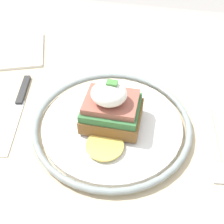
# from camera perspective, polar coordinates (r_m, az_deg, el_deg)

# --- Properties ---
(dining_table) EXTENTS (0.98, 0.86, 0.76)m
(dining_table) POSITION_cam_1_polar(r_m,az_deg,el_deg) (0.58, 3.59, -8.26)
(dining_table) COLOR #C6B28E
(dining_table) RESTS_ON ground_plane
(plate) EXTENTS (0.26, 0.26, 0.02)m
(plate) POSITION_cam_1_polar(r_m,az_deg,el_deg) (0.46, 0.00, -2.36)
(plate) COLOR white
(plate) RESTS_ON dining_table
(sandwich) EXTENTS (0.09, 0.12, 0.08)m
(sandwich) POSITION_cam_1_polar(r_m,az_deg,el_deg) (0.44, -0.21, 0.75)
(sandwich) COLOR brown
(sandwich) RESTS_ON plate
(fork) EXTENTS (0.03, 0.15, 0.00)m
(fork) POSITION_cam_1_polar(r_m,az_deg,el_deg) (0.47, 20.08, -6.51)
(fork) COLOR silver
(fork) RESTS_ON dining_table
(knife) EXTENTS (0.06, 0.19, 0.01)m
(knife) POSITION_cam_1_polar(r_m,az_deg,el_deg) (0.53, -18.45, 1.37)
(knife) COLOR #2D2D2D
(knife) RESTS_ON dining_table
(napkin) EXTENTS (0.17, 0.17, 0.01)m
(napkin) POSITION_cam_1_polar(r_m,az_deg,el_deg) (0.68, -19.57, 11.56)
(napkin) COLOR white
(napkin) RESTS_ON dining_table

